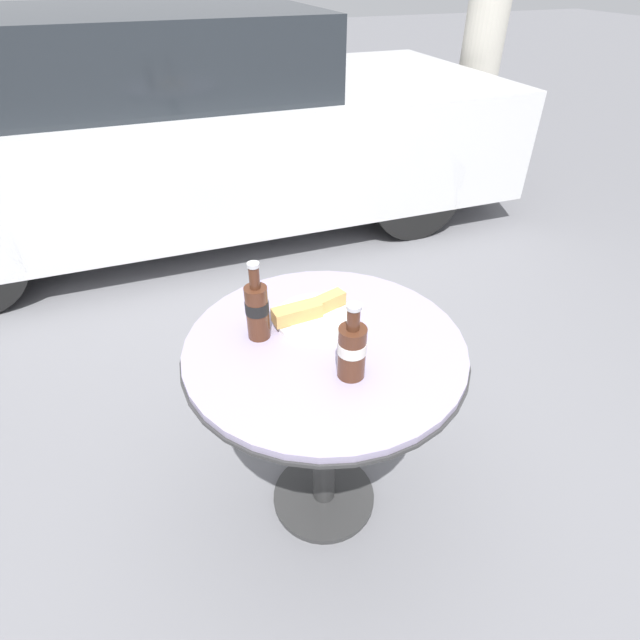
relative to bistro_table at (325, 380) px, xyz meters
The scene contains 7 objects.
ground_plane 0.55m from the bistro_table, ahead, with size 30.00×30.00×0.00m, color slate.
bistro_table is the anchor object (origin of this frame).
cola_bottle_left 0.29m from the bistro_table, 149.59° to the left, with size 0.06×0.06×0.22m.
cola_bottle_right 0.26m from the bistro_table, 83.12° to the right, with size 0.07×0.07×0.21m.
lunch_plate_near 0.19m from the bistro_table, 87.13° to the left, with size 0.24×0.23×0.05m.
parked_car 2.47m from the bistro_table, 91.49° to the left, with size 4.12×1.74×1.28m.
pedestrian 3.55m from the bistro_table, 49.22° to the left, with size 0.31×0.31×1.53m.
Camera 1 is at (-0.37, -0.96, 1.52)m, focal length 28.00 mm.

